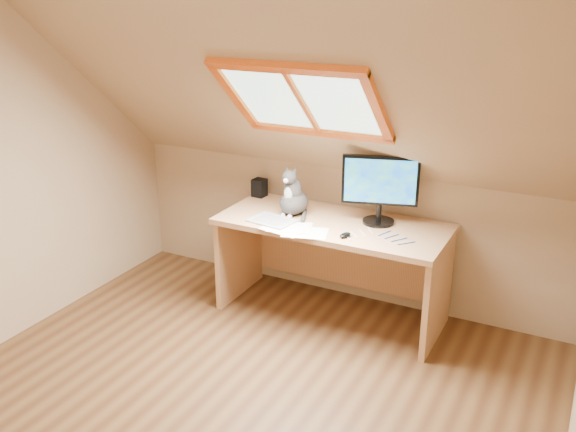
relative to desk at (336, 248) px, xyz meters
The scene contains 10 objects.
ground 1.54m from the desk, 92.92° to the right, with size 3.50×3.50×0.00m, color brown.
room_shell 1.80m from the desk, 92.74° to the right, with size 3.52×3.52×2.41m.
desk is the anchor object (origin of this frame).
monitor 0.58m from the desk, ahead, with size 0.51×0.22×0.48m.
cat 0.48m from the desk, 169.60° to the right, with size 0.23×0.26×0.37m.
desk_speaker 0.81m from the desk, 166.02° to the left, with size 0.10×0.10×0.14m, color black.
graphics_tablet 0.51m from the desk, 145.09° to the right, with size 0.31×0.22×0.01m, color #B2B2B7.
mouse 0.42m from the desk, 57.98° to the right, with size 0.05×0.09×0.03m, color black.
papers 0.42m from the desk, 112.65° to the right, with size 0.35×0.30×0.01m.
cables 0.49m from the desk, 25.64° to the right, with size 0.51×0.26×0.01m.
Camera 1 is at (1.69, -2.47, 2.32)m, focal length 40.00 mm.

